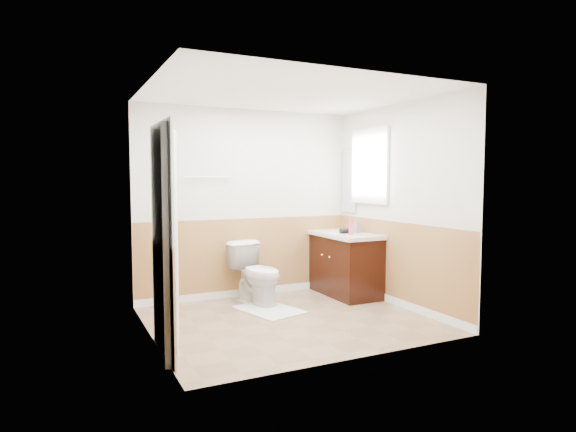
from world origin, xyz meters
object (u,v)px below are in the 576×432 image
vanity_cabinet (345,265)px  soap_dispenser (356,225)px  toilet (257,273)px  bath_mat (269,310)px  lotion_bottle (351,227)px

vanity_cabinet → soap_dispenser: 0.57m
soap_dispenser → toilet: bearing=174.6°
bath_mat → vanity_cabinet: vanity_cabinet is taller
toilet → lotion_bottle: lotion_bottle is taller
toilet → vanity_cabinet: size_ratio=0.71×
toilet → bath_mat: toilet is taller
vanity_cabinet → lotion_bottle: (-0.10, -0.29, 0.56)m
vanity_cabinet → toilet: bearing=177.6°
toilet → lotion_bottle: 1.35m
toilet → lotion_bottle: bearing=-32.2°
lotion_bottle → soap_dispenser: size_ratio=1.08×
bath_mat → lotion_bottle: (1.17, 0.02, 0.95)m
bath_mat → lotion_bottle: 1.51m
bath_mat → lotion_bottle: size_ratio=3.64×
toilet → soap_dispenser: 1.50m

